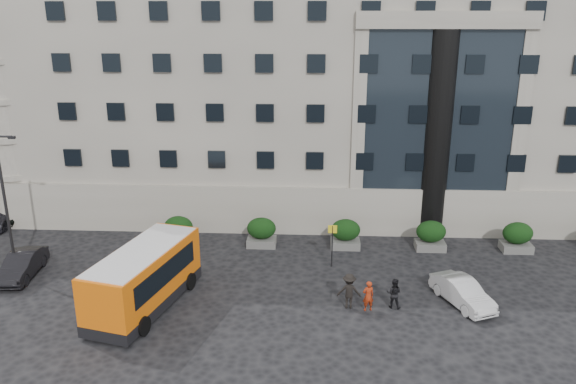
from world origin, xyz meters
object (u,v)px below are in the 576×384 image
parked_car_b (22,265)px  hedge_d (431,235)px  minibus (144,276)px  parked_car_d (9,210)px  hedge_a (179,230)px  hedge_b (262,232)px  hedge_e (517,237)px  street_lamp (6,201)px  pedestrian_a (368,296)px  red_truck (31,184)px  pedestrian_b (394,293)px  pedestrian_c (349,291)px  parked_car_c (3,213)px  white_taxi (462,292)px  bus_stop_sign (332,239)px  hedge_c (346,233)px

parked_car_b → hedge_d: bearing=7.3°
minibus → parked_car_d: size_ratio=1.53×
hedge_a → hedge_b: same height
hedge_d → hedge_e: size_ratio=1.00×
hedge_a → street_lamp: bearing=-148.8°
parked_car_b → pedestrian_a: bearing=-13.1°
red_truck → pedestrian_b: (25.85, -15.38, -0.52)m
pedestrian_a → pedestrian_c: 0.95m
pedestrian_a → minibus: bearing=-14.0°
hedge_a → parked_car_b: 9.02m
parked_car_c → pedestrian_c: pedestrian_c is taller
street_lamp → pedestrian_a: bearing=-8.6°
hedge_a → white_taxi: (15.89, -6.80, -0.29)m
hedge_a → white_taxi: size_ratio=0.47×
bus_stop_sign → parked_car_b: 17.22m
hedge_c → minibus: bearing=-142.2°
bus_stop_sign → parked_car_c: bus_stop_sign is taller
bus_stop_sign → pedestrian_a: bus_stop_sign is taller
parked_car_b → pedestrian_c: 17.96m
minibus → pedestrian_c: (10.01, 0.42, -0.77)m
parked_car_d → pedestrian_a: bearing=-34.5°
hedge_d → minibus: bearing=-152.9°
hedge_c → street_lamp: bearing=-165.3°
pedestrian_c → parked_car_c: bearing=-22.1°
hedge_b → street_lamp: (-13.14, -4.80, 3.44)m
hedge_b → hedge_d: 10.40m
parked_car_c → street_lamp: bearing=-57.0°
hedge_d → parked_car_c: 28.76m
pedestrian_b → parked_car_d: bearing=-9.0°
parked_car_d → pedestrian_b: (25.43, -11.17, 0.08)m
hedge_d → pedestrian_b: hedge_d is taller
hedge_a → pedestrian_c: hedge_a is taller
pedestrian_b → pedestrian_c: (-2.20, -0.13, 0.13)m
hedge_e → pedestrian_a: 12.34m
hedge_a → street_lamp: street_lamp is taller
hedge_e → red_truck: red_truck is taller
street_lamp → parked_car_b: (0.39, -0.13, -3.69)m
parked_car_b → white_taxi: (23.45, -1.87, -0.04)m
hedge_b → pedestrian_c: (5.03, -7.46, -0.03)m
red_truck → parked_car_c: 5.10m
hedge_c → minibus: minibus is taller
hedge_b → hedge_c: bearing=0.0°
hedge_c → parked_car_d: (-23.40, 3.84, -0.23)m
hedge_e → bus_stop_sign: 11.67m
hedge_d → street_lamp: 24.27m
minibus → parked_car_d: (-13.22, 11.72, -0.97)m
parked_car_c → parked_car_d: size_ratio=1.03×
hedge_b → street_lamp: size_ratio=0.23×
street_lamp → parked_car_d: size_ratio=1.60×
street_lamp → red_truck: (-5.48, 12.85, -3.07)m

